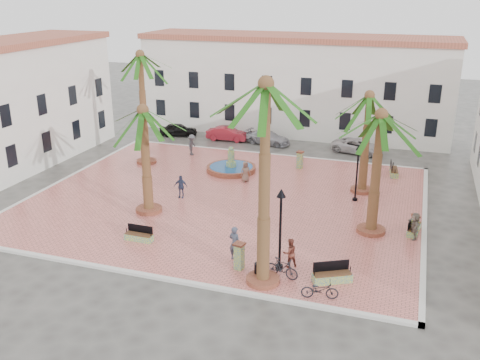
{
  "coord_description": "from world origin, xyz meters",
  "views": [
    {
      "loc": [
        11.79,
        -32.05,
        13.89
      ],
      "look_at": [
        1.0,
        0.0,
        1.6
      ],
      "focal_mm": 40.0,
      "sensor_mm": 36.0,
      "label": 1
    }
  ],
  "objects_px": {
    "palm_e": "(380,130)",
    "car_black": "(178,130)",
    "bench_ne": "(394,171)",
    "palm_sw": "(144,124)",
    "palm_ne": "(369,108)",
    "cyclist_a": "(235,243)",
    "bench_s": "(139,236)",
    "cyclist_b": "(290,253)",
    "fountain": "(231,168)",
    "pedestrian_fountain_a": "(245,172)",
    "bench_e": "(414,229)",
    "car_silver": "(268,138)",
    "pedestrian_fountain_b": "(181,187)",
    "palm_nw": "(141,66)",
    "bench_se": "(332,276)",
    "bollard_e": "(415,225)",
    "palm_s": "(266,106)",
    "bollard_n": "(300,160)",
    "bollard_se": "(239,256)",
    "car_red": "(227,134)",
    "lamppost_s": "(281,215)",
    "pedestrian_north": "(192,145)",
    "bicycle_b": "(282,268)",
    "bicycle_a": "(320,290)",
    "car_white": "(357,146)",
    "lamppost_e": "(358,163)",
    "pedestrian_east": "(415,226)",
    "litter_bin": "(258,270)"
  },
  "relations": [
    {
      "from": "palm_sw",
      "to": "car_silver",
      "type": "xyz_separation_m",
      "value": [
        2.88,
        18.08,
        -5.35
      ]
    },
    {
      "from": "palm_s",
      "to": "bicycle_b",
      "type": "relative_size",
      "value": 5.79
    },
    {
      "from": "bicycle_a",
      "to": "pedestrian_fountain_a",
      "type": "height_order",
      "value": "pedestrian_fountain_a"
    },
    {
      "from": "palm_s",
      "to": "pedestrian_east",
      "type": "relative_size",
      "value": 6.31
    },
    {
      "from": "bench_ne",
      "to": "lamppost_e",
      "type": "distance_m",
      "value": 7.05
    },
    {
      "from": "bench_ne",
      "to": "car_white",
      "type": "bearing_deg",
      "value": 25.32
    },
    {
      "from": "palm_sw",
      "to": "cyclist_b",
      "type": "relative_size",
      "value": 4.5
    },
    {
      "from": "bollard_e",
      "to": "bicycle_b",
      "type": "relative_size",
      "value": 0.76
    },
    {
      "from": "bench_se",
      "to": "pedestrian_north",
      "type": "height_order",
      "value": "pedestrian_north"
    },
    {
      "from": "fountain",
      "to": "cyclist_a",
      "type": "distance_m",
      "value": 14.63
    },
    {
      "from": "bench_ne",
      "to": "bollard_se",
      "type": "distance_m",
      "value": 18.89
    },
    {
      "from": "bench_ne",
      "to": "pedestrian_fountain_a",
      "type": "bearing_deg",
      "value": 109.1
    },
    {
      "from": "palm_s",
      "to": "cyclist_b",
      "type": "relative_size",
      "value": 6.46
    },
    {
      "from": "bench_e",
      "to": "pedestrian_fountain_b",
      "type": "height_order",
      "value": "pedestrian_fountain_b"
    },
    {
      "from": "palm_ne",
      "to": "cyclist_a",
      "type": "relative_size",
      "value": 3.74
    },
    {
      "from": "bench_s",
      "to": "bollard_n",
      "type": "height_order",
      "value": "bollard_n"
    },
    {
      "from": "car_red",
      "to": "cyclist_a",
      "type": "bearing_deg",
      "value": -161.84
    },
    {
      "from": "pedestrian_north",
      "to": "bicycle_b",
      "type": "bearing_deg",
      "value": -146.2
    },
    {
      "from": "bench_se",
      "to": "car_white",
      "type": "relative_size",
      "value": 0.45
    },
    {
      "from": "bench_s",
      "to": "cyclist_b",
      "type": "xyz_separation_m",
      "value": [
        8.89,
        -0.19,
        0.54
      ]
    },
    {
      "from": "palm_nw",
      "to": "palm_s",
      "type": "relative_size",
      "value": 0.9
    },
    {
      "from": "litter_bin",
      "to": "pedestrian_east",
      "type": "relative_size",
      "value": 0.48
    },
    {
      "from": "pedestrian_fountain_a",
      "to": "car_silver",
      "type": "bearing_deg",
      "value": 62.19
    },
    {
      "from": "cyclist_b",
      "to": "pedestrian_east",
      "type": "xyz_separation_m",
      "value": [
        6.03,
        5.46,
        0.02
      ]
    },
    {
      "from": "fountain",
      "to": "bench_s",
      "type": "relative_size",
      "value": 2.31
    },
    {
      "from": "bollard_se",
      "to": "cyclist_a",
      "type": "distance_m",
      "value": 1.03
    },
    {
      "from": "palm_ne",
      "to": "car_white",
      "type": "xyz_separation_m",
      "value": [
        -1.55,
        9.86,
        -5.58
      ]
    },
    {
      "from": "car_silver",
      "to": "palm_nw",
      "type": "bearing_deg",
      "value": 148.88
    },
    {
      "from": "bench_e",
      "to": "bollard_n",
      "type": "xyz_separation_m",
      "value": [
        -9.01,
        9.53,
        0.48
      ]
    },
    {
      "from": "palm_s",
      "to": "bollard_n",
      "type": "height_order",
      "value": "palm_s"
    },
    {
      "from": "fountain",
      "to": "bench_s",
      "type": "xyz_separation_m",
      "value": [
        -0.9,
        -13.27,
        -0.02
      ]
    },
    {
      "from": "bench_ne",
      "to": "car_black",
      "type": "height_order",
      "value": "car_black"
    },
    {
      "from": "lamppost_s",
      "to": "bicycle_b",
      "type": "bearing_deg",
      "value": -68.04
    },
    {
      "from": "bench_e",
      "to": "bollard_se",
      "type": "xyz_separation_m",
      "value": [
        -8.4,
        -7.38,
        0.51
      ]
    },
    {
      "from": "litter_bin",
      "to": "pedestrian_fountain_a",
      "type": "bearing_deg",
      "value": 110.68
    },
    {
      "from": "palm_s",
      "to": "bollard_se",
      "type": "distance_m",
      "value": 8.21
    },
    {
      "from": "bollard_se",
      "to": "palm_nw",
      "type": "bearing_deg",
      "value": 132.13
    },
    {
      "from": "pedestrian_north",
      "to": "palm_s",
      "type": "bearing_deg",
      "value": -148.95
    },
    {
      "from": "palm_e",
      "to": "car_black",
      "type": "height_order",
      "value": "palm_e"
    },
    {
      "from": "fountain",
      "to": "pedestrian_fountain_a",
      "type": "distance_m",
      "value": 2.75
    },
    {
      "from": "cyclist_a",
      "to": "palm_e",
      "type": "bearing_deg",
      "value": -120.95
    },
    {
      "from": "pedestrian_fountain_b",
      "to": "car_silver",
      "type": "relative_size",
      "value": 0.37
    },
    {
      "from": "fountain",
      "to": "car_red",
      "type": "relative_size",
      "value": 0.98
    },
    {
      "from": "bench_e",
      "to": "car_silver",
      "type": "distance_m",
      "value": 20.9
    },
    {
      "from": "bench_se",
      "to": "bollard_e",
      "type": "height_order",
      "value": "bollard_e"
    },
    {
      "from": "lamppost_e",
      "to": "cyclist_b",
      "type": "distance_m",
      "value": 10.69
    },
    {
      "from": "car_red",
      "to": "lamppost_s",
      "type": "bearing_deg",
      "value": -156.66
    },
    {
      "from": "lamppost_s",
      "to": "litter_bin",
      "type": "distance_m",
      "value": 2.98
    },
    {
      "from": "bench_s",
      "to": "car_white",
      "type": "xyz_separation_m",
      "value": [
        9.67,
        21.84,
        0.22
      ]
    },
    {
      "from": "bench_ne",
      "to": "palm_sw",
      "type": "bearing_deg",
      "value": 123.33
    }
  ]
}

